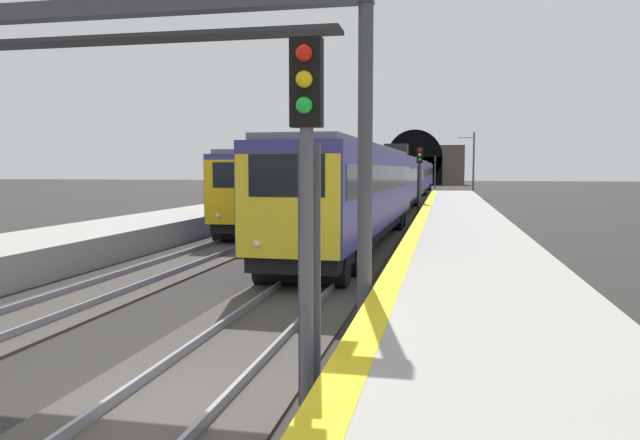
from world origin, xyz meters
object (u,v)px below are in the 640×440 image
at_px(railway_signal_mid, 419,175).
at_px(overhead_signal_gantry, 138,75).
at_px(catenary_mast_near, 473,164).
at_px(train_main_approaching, 405,178).
at_px(railway_signal_near, 307,194).
at_px(railway_signal_far, 435,169).
at_px(train_adjacent_platform, 326,181).

xyz_separation_m(railway_signal_mid, overhead_signal_gantry, (-28.65, 4.42, 2.25)).
bearing_deg(railway_signal_mid, catenary_mast_near, 171.34).
relative_size(train_main_approaching, railway_signal_mid, 17.87).
bearing_deg(overhead_signal_gantry, railway_signal_near, -133.70).
distance_m(train_main_approaching, railway_signal_near, 47.95).
height_order(railway_signal_far, overhead_signal_gantry, overhead_signal_gantry).
height_order(railway_signal_mid, catenary_mast_near, catenary_mast_near).
height_order(train_main_approaching, train_adjacent_platform, train_main_approaching).
bearing_deg(railway_signal_near, overhead_signal_gantry, -133.70).
relative_size(train_main_approaching, catenary_mast_near, 11.25).
relative_size(train_adjacent_platform, railway_signal_far, 7.68).
relative_size(train_main_approaching, train_adjacent_platform, 2.01).
relative_size(train_adjacent_platform, railway_signal_near, 8.65).
bearing_deg(train_adjacent_platform, railway_signal_near, 9.10).
bearing_deg(train_adjacent_platform, railway_signal_mid, 57.88).
bearing_deg(train_adjacent_platform, catenary_mast_near, 155.04).
xyz_separation_m(railway_signal_mid, railway_signal_far, (61.48, 0.00, 0.41)).
distance_m(train_main_approaching, railway_signal_far, 46.49).
relative_size(railway_signal_near, railway_signal_far, 0.89).
height_order(train_adjacent_platform, railway_signal_far, railway_signal_far).
distance_m(overhead_signal_gantry, catenary_mast_near, 60.36).
bearing_deg(overhead_signal_gantry, train_main_approaching, -3.30).
bearing_deg(railway_signal_far, railway_signal_near, 0.00).
bearing_deg(catenary_mast_near, train_adjacent_platform, 156.57).
height_order(railway_signal_near, overhead_signal_gantry, overhead_signal_gantry).
bearing_deg(catenary_mast_near, railway_signal_near, 175.78).
distance_m(train_main_approaching, train_adjacent_platform, 12.04).
bearing_deg(railway_signal_near, catenary_mast_near, 175.78).
bearing_deg(train_main_approaching, catenary_mast_near, 158.88).
bearing_deg(train_adjacent_platform, overhead_signal_gantry, 2.87).
distance_m(train_adjacent_platform, railway_signal_mid, 8.08).
distance_m(train_adjacent_platform, overhead_signal_gantry, 32.97).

